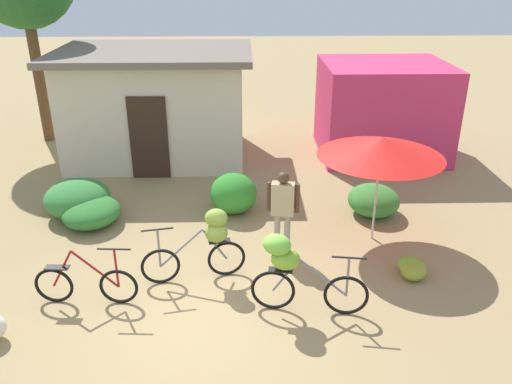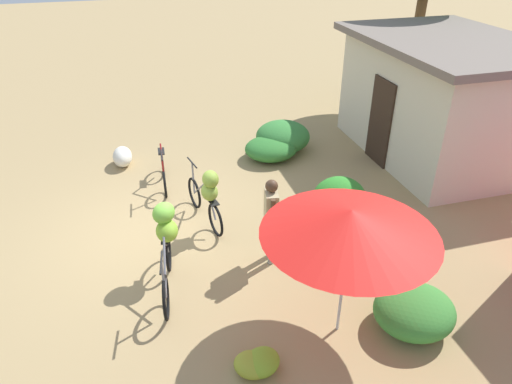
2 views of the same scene
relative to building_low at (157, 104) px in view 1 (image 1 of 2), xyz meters
name	(u,v)px [view 1 (image 1 of 2)]	position (x,y,z in m)	size (l,w,h in m)	color
ground_plane	(196,317)	(1.50, -6.97, -1.42)	(60.00, 60.00, 0.00)	#A28659
building_low	(157,104)	(0.00, 0.00, 0.00)	(4.91, 3.54, 2.80)	beige
shop_pink	(382,109)	(5.93, 0.11, -0.21)	(3.20, 2.80, 2.43)	#D33162
hedge_bush_front_left	(78,198)	(-1.20, -3.49, -1.06)	(1.34, 1.35, 0.73)	#368137
hedge_bush_front_right	(92,212)	(-0.82, -3.92, -1.16)	(1.14, 1.28, 0.52)	#31782F
hedge_bush_mid	(233,193)	(2.02, -3.43, -1.00)	(0.98, 1.04, 0.84)	#30892A
hedge_bush_by_door	(374,200)	(4.93, -3.61, -1.12)	(1.06, 1.16, 0.61)	#398534
market_umbrella	(381,147)	(4.68, -4.64, 0.42)	(2.27, 2.27, 2.02)	beige
bicycle_leftmost	(86,284)	(-0.19, -6.56, -1.08)	(1.61, 0.17, 0.98)	black
bicycle_near_pile	(207,240)	(1.63, -5.92, -0.70)	(1.70, 0.42, 1.25)	black
bicycle_center_loaded	(291,266)	(2.92, -6.81, -0.65)	(1.75, 0.48, 1.28)	black
banana_pile_on_ground	(413,268)	(5.06, -5.95, -1.28)	(0.61, 0.76, 0.29)	#959E2B
person_vendor	(283,205)	(2.92, -5.10, -0.47)	(0.57, 0.27, 1.56)	gray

